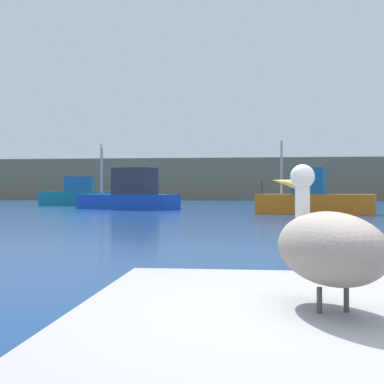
# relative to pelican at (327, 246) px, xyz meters

# --- Properties ---
(hillside_backdrop) EXTENTS (140.00, 14.55, 5.52)m
(hillside_backdrop) POSITION_rel_pelican_xyz_m (0.01, 73.29, 1.83)
(hillside_backdrop) COLOR #7F755B
(hillside_backdrop) RESTS_ON ground
(pier_dock) EXTENTS (2.88, 2.99, 0.56)m
(pier_dock) POSITION_rel_pelican_xyz_m (0.01, -0.01, -0.65)
(pier_dock) COLOR gray
(pier_dock) RESTS_ON ground
(pelican) EXTENTS (0.77, 1.31, 0.84)m
(pelican) POSITION_rel_pelican_xyz_m (0.00, 0.00, 0.00)
(pelican) COLOR gray
(pelican) RESTS_ON pier_dock
(fishing_boat_orange) EXTENTS (6.34, 3.62, 3.93)m
(fishing_boat_orange) POSITION_rel_pelican_xyz_m (2.90, 25.49, -0.12)
(fishing_boat_orange) COLOR orange
(fishing_boat_orange) RESTS_ON ground
(fishing_boat_blue) EXTENTS (7.29, 4.56, 4.17)m
(fishing_boat_blue) POSITION_rel_pelican_xyz_m (-8.42, 31.59, 0.06)
(fishing_boat_blue) COLOR blue
(fishing_boat_blue) RESTS_ON ground
(fishing_boat_teal) EXTENTS (6.48, 3.04, 5.16)m
(fishing_boat_teal) POSITION_rel_pelican_xyz_m (-14.75, 40.09, -0.07)
(fishing_boat_teal) COLOR teal
(fishing_boat_teal) RESTS_ON ground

